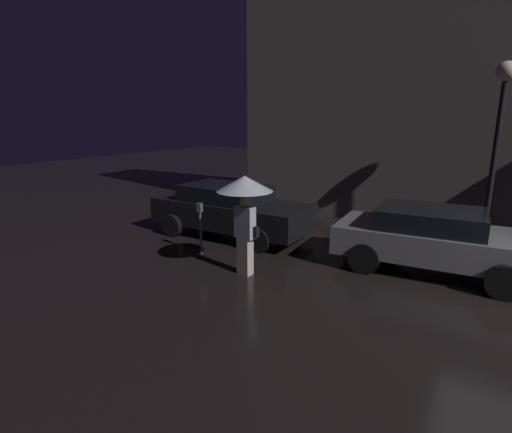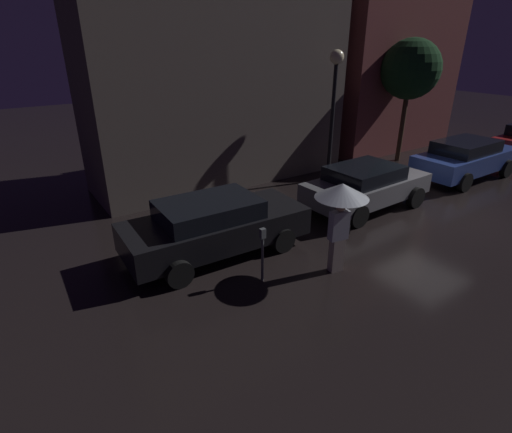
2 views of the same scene
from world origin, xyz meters
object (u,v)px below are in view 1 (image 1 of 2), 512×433
at_px(parked_car_grey, 435,238).
at_px(parking_meter, 200,223).
at_px(street_lamp_near, 501,112).
at_px(parked_car_black, 230,209).
at_px(pedestrian_with_umbrella, 245,195).

bearing_deg(parked_car_grey, parking_meter, -164.23).
height_order(parked_car_grey, parking_meter, parked_car_grey).
bearing_deg(parking_meter, street_lamp_near, 35.54).
height_order(parked_car_black, pedestrian_with_umbrella, pedestrian_with_umbrella).
xyz_separation_m(parked_car_grey, pedestrian_with_umbrella, (-3.46, -2.26, 0.99)).
bearing_deg(parked_car_black, parking_meter, -79.60).
distance_m(parked_car_black, pedestrian_with_umbrella, 3.14).
height_order(parked_car_black, street_lamp_near, street_lamp_near).
xyz_separation_m(parked_car_grey, parking_meter, (-5.11, -1.66, 0.05)).
xyz_separation_m(parked_car_grey, street_lamp_near, (0.94, 2.67, 2.67)).
height_order(pedestrian_with_umbrella, parking_meter, pedestrian_with_umbrella).
bearing_deg(street_lamp_near, parked_car_grey, -109.37).
xyz_separation_m(parked_car_black, pedestrian_with_umbrella, (1.91, -2.29, 0.97)).
height_order(parked_car_grey, pedestrian_with_umbrella, pedestrian_with_umbrella).
height_order(parked_car_black, parking_meter, parked_car_black).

